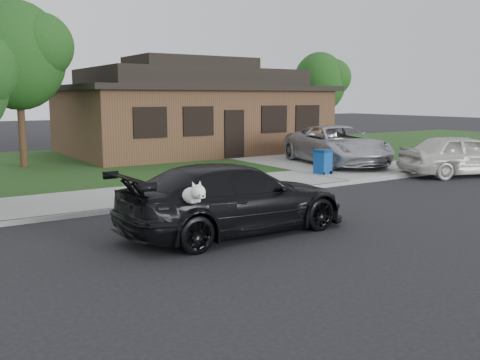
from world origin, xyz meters
TOP-DOWN VIEW (x-y plane):
  - ground at (0.00, 0.00)m, footprint 120.00×120.00m
  - sidewalk at (0.00, 5.00)m, footprint 60.00×3.00m
  - curb at (0.00, 3.50)m, footprint 60.00×0.12m
  - lawn at (0.00, 13.00)m, footprint 60.00×13.00m
  - driveway at (6.00, 10.00)m, footprint 4.50×13.00m
  - sedan at (-2.81, 0.22)m, footprint 5.14×2.43m
  - minivan at (6.34, 6.90)m, footprint 3.88×6.05m
  - white_compact at (8.52, 2.71)m, footprint 4.80×3.16m
  - recycling_bin at (4.05, 5.15)m, footprint 0.61×0.61m
  - house at (4.00, 15.00)m, footprint 12.60×8.60m
  - tree_0 at (-4.34, 12.88)m, footprint 3.78×3.60m
  - tree_1 at (12.14, 14.40)m, footprint 3.15×3.00m

SIDE VIEW (x-z plane):
  - ground at x=0.00m, z-range 0.00..0.00m
  - sidewalk at x=0.00m, z-range 0.00..0.12m
  - curb at x=0.00m, z-range 0.00..0.12m
  - lawn at x=0.00m, z-range 0.00..0.13m
  - driveway at x=6.00m, z-range 0.00..0.14m
  - recycling_bin at x=4.05m, z-range 0.12..1.01m
  - sedan at x=-2.81m, z-range 0.00..1.48m
  - white_compact at x=8.52m, z-range 0.00..1.52m
  - minivan at x=6.34m, z-range 0.14..1.69m
  - house at x=4.00m, z-range -0.19..4.46m
  - tree_1 at x=12.14m, z-range 1.09..6.34m
  - tree_0 at x=-4.34m, z-range 1.31..7.65m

